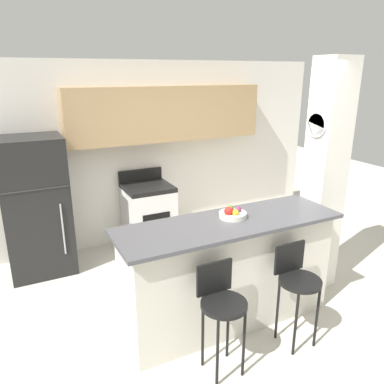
% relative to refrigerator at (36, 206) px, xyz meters
% --- Properties ---
extents(ground_plane, '(14.00, 14.00, 0.00)m').
position_rel_refrigerator_xyz_m(ground_plane, '(1.54, -1.91, -0.84)').
color(ground_plane, beige).
extents(wall_back, '(5.60, 0.38, 2.55)m').
position_rel_refrigerator_xyz_m(wall_back, '(1.66, 0.31, 0.68)').
color(wall_back, white).
rests_on(wall_back, ground_plane).
extents(pillar_right, '(0.38, 0.32, 2.55)m').
position_rel_refrigerator_xyz_m(pillar_right, '(2.84, -1.76, 0.43)').
color(pillar_right, white).
rests_on(pillar_right, ground_plane).
extents(counter_bar, '(2.17, 0.68, 1.07)m').
position_rel_refrigerator_xyz_m(counter_bar, '(1.54, -1.91, -0.30)').
color(counter_bar, silver).
rests_on(counter_bar, ground_plane).
extents(refrigerator, '(0.74, 0.69, 1.69)m').
position_rel_refrigerator_xyz_m(refrigerator, '(0.00, 0.00, 0.00)').
color(refrigerator, black).
rests_on(refrigerator, ground_plane).
extents(stove_range, '(0.64, 0.63, 1.07)m').
position_rel_refrigerator_xyz_m(stove_range, '(1.43, 0.04, -0.38)').
color(stove_range, white).
rests_on(stove_range, ground_plane).
extents(bar_stool_left, '(0.38, 0.38, 0.94)m').
position_rel_refrigerator_xyz_m(bar_stool_left, '(1.16, -2.43, -0.22)').
color(bar_stool_left, black).
rests_on(bar_stool_left, ground_plane).
extents(bar_stool_right, '(0.38, 0.38, 0.94)m').
position_rel_refrigerator_xyz_m(bar_stool_right, '(1.93, -2.43, -0.22)').
color(bar_stool_right, black).
rests_on(bar_stool_right, ground_plane).
extents(fruit_bowl, '(0.26, 0.26, 0.12)m').
position_rel_refrigerator_xyz_m(fruit_bowl, '(1.61, -1.85, 0.27)').
color(fruit_bowl, silver).
rests_on(fruit_bowl, counter_bar).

